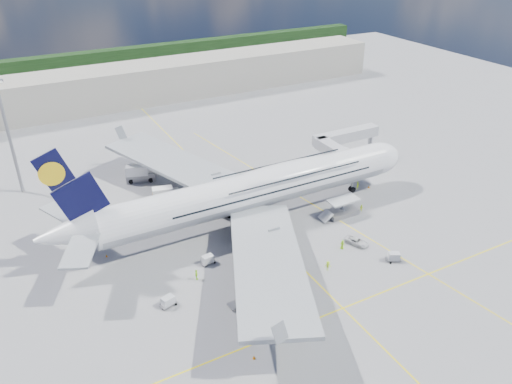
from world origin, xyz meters
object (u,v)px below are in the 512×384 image
jet_bridge (342,143)px  catering_truck_inner (165,195)px  dolly_row_c (287,292)px  crew_wing (196,275)px  baggage_tug (254,303)px  cargo_loader (342,210)px  crew_nose (358,185)px  dolly_row_a (208,259)px  cone_wing_left_outer (159,172)px  dolly_nose_far (394,257)px  cone_nose (369,187)px  dolly_nose_near (275,238)px  dolly_row_b (239,303)px  catering_truck_outer (140,173)px  crew_tug (328,266)px  service_van (357,242)px  crew_loader (362,208)px  airliner (254,190)px  cone_wing_right_outer (254,357)px  cone_wing_left_inner (201,212)px  cone_wing_right_inner (260,239)px  light_mast (9,137)px  cone_tail (106,256)px  dolly_back (168,301)px

jet_bridge → catering_truck_inner: 43.59m
dolly_row_c → crew_wing: 15.64m
baggage_tug → crew_wing: crew_wing is taller
cargo_loader → crew_nose: cargo_loader is taller
dolly_row_a → cone_wing_left_outer: bearing=75.6°
dolly_nose_far → cone_nose: 27.67m
dolly_row_a → dolly_nose_near: dolly_row_a is taller
dolly_row_b → catering_truck_outer: bearing=85.1°
cargo_loader → crew_tug: 19.15m
catering_truck_inner → service_van: (26.19, -32.46, -1.04)m
crew_loader → crew_nose: bearing=92.5°
dolly_nose_near → crew_wing: 18.20m
crew_nose → crew_loader: (-5.54, -8.26, -0.14)m
airliner → cone_wing_right_outer: (-17.40, -32.44, -6.59)m
dolly_row_b → cone_nose: bearing=20.0°
dolly_nose_near → baggage_tug: bearing=-119.4°
cone_wing_left_inner → cone_wing_right_outer: cone_wing_left_inner is taller
dolly_nose_near → crew_wing: bearing=-156.2°
service_van → cone_wing_right_inner: size_ratio=7.09×
jet_bridge → cone_wing_right_inner: 37.57m
cargo_loader → catering_truck_outer: bearing=132.5°
cargo_loader → cone_wing_left_inner: cargo_loader is taller
light_mast → cone_tail: bearing=-72.6°
cone_wing_left_outer → service_van: bearing=-63.7°
dolly_row_a → catering_truck_inner: bearing=79.7°
airliner → dolly_row_b: airliner is taller
jet_bridge → dolly_back: bearing=-153.0°
crew_nose → cone_nose: crew_nose is taller
dolly_nose_far → cone_wing_left_inner: dolly_nose_far is taller
dolly_row_a → service_van: size_ratio=0.63×
dolly_nose_near → dolly_nose_far: bearing=-35.5°
dolly_row_a → dolly_row_b: (-0.06, -12.33, -0.51)m
airliner → crew_loader: airliner is taller
dolly_row_a → cone_tail: size_ratio=5.61×
cone_wing_left_outer → cone_wing_right_inner: 37.52m
jet_bridge → dolly_nose_near: bearing=-147.0°
jet_bridge → cone_wing_right_inner: bearing=-150.5°
jet_bridge → cone_wing_right_outer: bearing=-137.3°
dolly_row_c → dolly_row_b: bearing=153.3°
dolly_back → crew_tug: crew_tug is taller
cargo_loader → cone_wing_left_inner: 29.04m
crew_tug → cone_wing_right_inner: 14.86m
crew_nose → cone_wing_right_outer: 54.91m
dolly_nose_far → service_van: 7.65m
catering_truck_outer → cone_wing_right_inner: size_ratio=11.73×
baggage_tug → crew_tug: size_ratio=1.68×
baggage_tug → crew_wing: bearing=124.5°
catering_truck_outer → crew_loader: (36.38, -35.51, -1.09)m
cone_tail → dolly_row_a: bearing=-34.5°
dolly_nose_far → dolly_row_a: bearing=-177.7°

